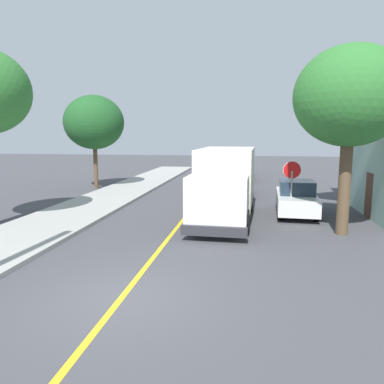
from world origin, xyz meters
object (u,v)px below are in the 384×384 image
box_truck (225,181)px  parked_car_far (242,166)px  parked_car_near (238,182)px  stop_sign (292,179)px  parked_car_mid (242,171)px  parked_van_across (296,198)px  street_tree_down_block (94,123)px  street_tree_far_side (350,97)px

box_truck → parked_car_far: 20.14m
box_truck → parked_car_near: bearing=87.1°
box_truck → stop_sign: bearing=9.7°
parked_car_mid → stop_sign: (2.51, -13.90, 1.06)m
parked_van_across → street_tree_down_block: bearing=152.7°
parked_car_far → parked_van_across: size_ratio=0.99×
street_tree_far_side → street_tree_down_block: street_tree_far_side is taller
parked_car_mid → parked_van_across: (2.87, -12.86, 0.00)m
parked_car_far → street_tree_far_side: bearing=-78.9°
parked_van_across → street_tree_far_side: size_ratio=0.63×
parked_car_far → stop_sign: 19.81m
parked_car_near → parked_car_far: same height
parked_car_far → street_tree_down_block: bearing=-130.6°
parked_car_near → parked_van_across: size_ratio=0.99×
parked_car_near → stop_sign: size_ratio=1.68×
parked_car_far → parked_car_mid: bearing=-88.6°
parked_car_near → parked_van_across: same height
parked_van_across → parked_car_near: bearing=116.9°
parked_car_near → street_tree_far_side: 11.16m
box_truck → parked_car_far: box_truck is taller
box_truck → street_tree_far_side: size_ratio=1.02×
parked_car_mid → parked_car_near: bearing=-90.8°
parked_car_near → street_tree_down_block: 10.91m
box_truck → stop_sign: size_ratio=2.74×
parked_van_across → stop_sign: size_ratio=1.69×
parked_car_near → box_truck: bearing=-92.9°
parked_van_across → street_tree_far_side: 5.76m
stop_sign → box_truck: bearing=-170.3°
parked_car_near → parked_car_far: (-0.04, 12.73, 0.00)m
stop_sign → street_tree_down_block: 15.22m
parked_car_far → street_tree_far_side: 22.89m
street_tree_far_side → parked_van_across: bearing=111.0°
parked_car_near → parked_car_mid: size_ratio=0.99×
parked_car_far → parked_van_across: 18.81m
street_tree_far_side → street_tree_down_block: bearing=144.7°
box_truck → street_tree_down_block: size_ratio=1.11×
parked_car_mid → parked_van_across: same height
parked_van_across → street_tree_down_block: size_ratio=0.68×
street_tree_down_block → stop_sign: bearing=-31.5°
parked_car_mid → street_tree_far_side: bearing=-75.6°
box_truck → street_tree_down_block: bearing=139.6°
parked_car_mid → parked_car_far: 5.71m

